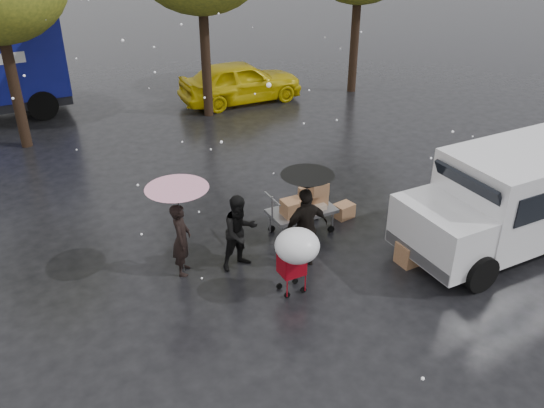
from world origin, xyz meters
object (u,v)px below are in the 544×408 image
person_pink (181,239)px  white_van (516,197)px  vendor_cart (305,203)px  shopping_cart (296,249)px  yellow_taxi (241,81)px  person_black (306,228)px

person_pink → white_van: size_ratio=0.32×
vendor_cart → shopping_cart: shopping_cart is taller
shopping_cart → yellow_taxi: bearing=70.2°
white_van → yellow_taxi: size_ratio=1.09×
person_pink → shopping_cart: size_ratio=1.07×
shopping_cart → white_van: bearing=-6.0°
person_black → vendor_cart: person_black is taller
shopping_cart → white_van: white_van is taller
person_black → yellow_taxi: (3.29, 10.28, -0.12)m
person_black → person_pink: bearing=-24.4°
person_pink → person_black: bearing=-85.6°
white_van → yellow_taxi: 11.68m
vendor_cart → shopping_cart: size_ratio=1.04×
person_black → yellow_taxi: bearing=-110.7°
shopping_cart → white_van: 5.11m
vendor_cart → person_pink: bearing=-175.5°
person_black → yellow_taxi: 10.79m
vendor_cart → yellow_taxi: yellow_taxi is taller
vendor_cart → yellow_taxi: 9.49m
person_pink → person_black: person_black is taller
person_black → white_van: size_ratio=0.36×
person_black → vendor_cart: (0.67, 1.16, -0.16)m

